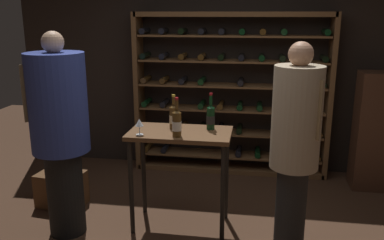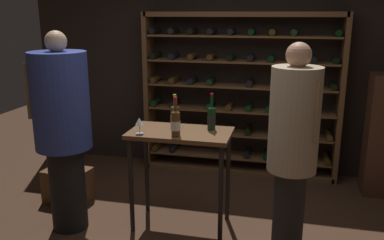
# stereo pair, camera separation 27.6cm
# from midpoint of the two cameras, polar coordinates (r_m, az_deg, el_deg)

# --- Properties ---
(back_wall) EXTENTS (5.49, 0.10, 2.86)m
(back_wall) POSITION_cam_midpoint_polar(r_m,az_deg,el_deg) (5.40, 7.11, 8.07)
(back_wall) COLOR black
(back_wall) RESTS_ON ground
(wine_rack) EXTENTS (2.49, 0.32, 2.06)m
(wine_rack) POSITION_cam_midpoint_polar(r_m,az_deg,el_deg) (5.24, 8.27, 3.50)
(wine_rack) COLOR brown
(wine_rack) RESTS_ON ground
(tasting_table) EXTENTS (0.96, 0.53, 0.97)m
(tasting_table) POSITION_cam_midpoint_polar(r_m,az_deg,el_deg) (3.87, 0.43, -3.67)
(tasting_table) COLOR brown
(tasting_table) RESTS_ON ground
(person_host_in_suit) EXTENTS (0.52, 0.52, 1.90)m
(person_host_in_suit) POSITION_cam_midpoint_polar(r_m,az_deg,el_deg) (3.92, -15.73, -0.64)
(person_host_in_suit) COLOR black
(person_host_in_suit) RESTS_ON ground
(person_guest_blue_shirt) EXTENTS (0.40, 0.40, 1.84)m
(person_guest_blue_shirt) POSITION_cam_midpoint_polar(r_m,az_deg,el_deg) (3.46, 16.16, -3.23)
(person_guest_blue_shirt) COLOR black
(person_guest_blue_shirt) RESTS_ON ground
(wine_crate) EXTENTS (0.52, 0.40, 0.37)m
(wine_crate) POSITION_cam_midpoint_polar(r_m,az_deg,el_deg) (4.78, -15.34, -8.78)
(wine_crate) COLOR brown
(wine_crate) RESTS_ON ground
(wine_bottle_black_capsule) EXTENTS (0.09, 0.09, 0.33)m
(wine_bottle_black_capsule) POSITION_cam_midpoint_polar(r_m,az_deg,el_deg) (3.90, -0.38, 0.53)
(wine_bottle_black_capsule) COLOR #4C3314
(wine_bottle_black_capsule) RESTS_ON tasting_table
(wine_bottle_red_label) EXTENTS (0.08, 0.08, 0.36)m
(wine_bottle_red_label) POSITION_cam_midpoint_polar(r_m,az_deg,el_deg) (3.64, -0.12, -0.40)
(wine_bottle_red_label) COLOR #4C3314
(wine_bottle_red_label) RESTS_ON tasting_table
(wine_bottle_green_slim) EXTENTS (0.08, 0.08, 0.35)m
(wine_bottle_green_slim) POSITION_cam_midpoint_polar(r_m,az_deg,el_deg) (3.86, 4.80, 0.37)
(wine_bottle_green_slim) COLOR black
(wine_bottle_green_slim) RESTS_ON tasting_table
(wine_glass_stemmed_right) EXTENTS (0.07, 0.07, 0.15)m
(wine_glass_stemmed_right) POSITION_cam_midpoint_polar(r_m,az_deg,el_deg) (3.73, -5.29, -0.34)
(wine_glass_stemmed_right) COLOR silver
(wine_glass_stemmed_right) RESTS_ON tasting_table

